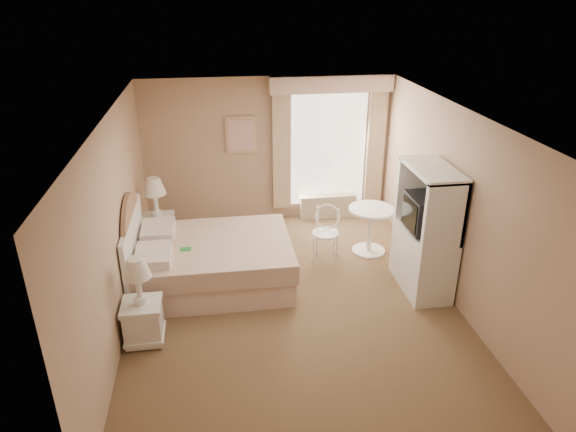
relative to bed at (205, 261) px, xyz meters
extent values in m
cube|color=brown|center=(1.12, -0.66, -0.36)|extent=(4.20, 5.50, 0.01)
cube|color=silver|center=(1.12, -0.66, 2.14)|extent=(4.20, 5.50, 0.01)
cube|color=tan|center=(1.12, 2.09, 0.89)|extent=(4.20, 0.01, 2.50)
cube|color=tan|center=(1.12, -3.41, 0.89)|extent=(4.20, 0.01, 2.50)
cube|color=tan|center=(-0.98, -0.66, 0.89)|extent=(0.01, 5.50, 2.50)
cube|color=tan|center=(3.22, -0.66, 0.89)|extent=(0.01, 5.50, 2.50)
cube|color=white|center=(2.17, 2.06, 0.89)|extent=(1.30, 0.02, 2.00)
cube|color=beige|center=(1.34, 2.01, 0.89)|extent=(0.30, 0.08, 2.05)
cube|color=beige|center=(3.00, 2.01, 0.89)|extent=(0.30, 0.08, 2.05)
cube|color=#DEA490|center=(2.17, 1.97, 2.01)|extent=(2.05, 0.20, 0.28)
cube|color=beige|center=(2.17, 1.97, -0.15)|extent=(1.00, 0.22, 0.42)
cube|color=tan|center=(0.67, 2.06, 1.19)|extent=(0.52, 0.03, 0.62)
cube|color=beige|center=(0.67, 2.04, 1.19)|extent=(0.42, 0.02, 0.52)
cube|color=#DEA490|center=(0.12, 0.00, -0.18)|extent=(2.07, 1.57, 0.35)
cube|color=beige|center=(0.12, 0.00, 0.14)|extent=(2.12, 1.63, 0.28)
cube|color=beige|center=(-0.64, -0.37, 0.33)|extent=(0.44, 0.61, 0.14)
cube|color=beige|center=(-0.64, 0.37, 0.33)|extent=(0.44, 0.61, 0.14)
cube|color=#258B39|center=(-0.24, -0.15, 0.28)|extent=(0.14, 0.10, 0.01)
cube|color=white|center=(-0.93, 0.00, 0.19)|extent=(0.06, 1.67, 1.08)
cylinder|color=#95734F|center=(-0.93, 0.00, 0.28)|extent=(0.05, 1.48, 1.48)
cube|color=white|center=(-0.72, -1.19, -0.11)|extent=(0.41, 0.41, 0.45)
cube|color=white|center=(-0.72, -1.19, 0.14)|extent=(0.45, 0.45, 0.05)
cube|color=white|center=(-0.72, -1.19, -0.27)|extent=(0.45, 0.45, 0.04)
cylinder|color=white|center=(-0.72, -1.19, 0.21)|extent=(0.14, 0.14, 0.09)
cylinder|color=white|center=(-0.72, -1.19, 0.39)|extent=(0.06, 0.06, 0.36)
cone|color=white|center=(-0.72, -1.19, 0.63)|extent=(0.32, 0.32, 0.23)
cube|color=white|center=(-0.72, 1.13, -0.09)|extent=(0.45, 0.45, 0.49)
cube|color=white|center=(-0.72, 1.13, 0.18)|extent=(0.49, 0.49, 0.06)
cube|color=white|center=(-0.72, 1.13, -0.26)|extent=(0.49, 0.49, 0.05)
cylinder|color=white|center=(-0.72, 1.13, 0.26)|extent=(0.16, 0.16, 0.10)
cylinder|color=white|center=(-0.72, 1.13, 0.45)|extent=(0.07, 0.07, 0.39)
cone|color=white|center=(-0.72, 1.13, 0.71)|extent=(0.35, 0.35, 0.25)
cylinder|color=white|center=(2.53, 0.57, -0.34)|extent=(0.52, 0.52, 0.03)
cylinder|color=white|center=(2.53, 0.57, 0.01)|extent=(0.08, 0.08, 0.70)
cylinder|color=white|center=(2.53, 0.57, 0.36)|extent=(0.70, 0.70, 0.04)
cylinder|color=white|center=(1.59, 0.37, -0.15)|extent=(0.03, 0.03, 0.41)
cylinder|color=white|center=(1.88, 0.25, -0.15)|extent=(0.03, 0.03, 0.41)
cylinder|color=white|center=(1.71, 0.66, -0.15)|extent=(0.03, 0.03, 0.41)
cylinder|color=white|center=(2.00, 0.54, -0.15)|extent=(0.03, 0.03, 0.41)
cylinder|color=white|center=(1.80, 0.46, 0.07)|extent=(0.53, 0.53, 0.04)
torus|color=white|center=(1.85, 0.57, 0.29)|extent=(0.40, 0.24, 0.39)
cylinder|color=white|center=(1.71, 0.66, 0.24)|extent=(0.03, 0.03, 0.37)
cylinder|color=white|center=(2.00, 0.54, 0.24)|extent=(0.03, 0.03, 0.37)
cube|color=white|center=(2.92, -0.53, 0.07)|extent=(0.53, 1.05, 0.86)
cube|color=white|center=(2.92, -1.02, 0.94)|extent=(0.53, 0.08, 0.86)
cube|color=white|center=(2.92, -0.05, 0.94)|extent=(0.53, 0.08, 0.86)
cube|color=white|center=(2.92, -0.53, 1.37)|extent=(0.53, 1.05, 0.06)
cube|color=white|center=(3.17, -0.53, 0.94)|extent=(0.04, 1.05, 0.86)
cube|color=black|center=(2.90, -0.53, 0.77)|extent=(0.46, 0.57, 0.46)
cube|color=black|center=(2.67, -0.53, 0.77)|extent=(0.02, 0.48, 0.38)
camera|label=1|loc=(0.22, -6.31, 3.49)|focal=32.00mm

